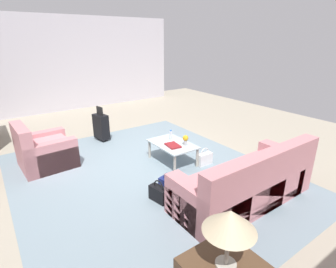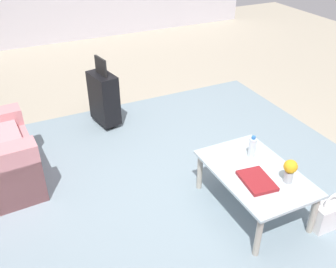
{
  "view_description": "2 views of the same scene",
  "coord_description": "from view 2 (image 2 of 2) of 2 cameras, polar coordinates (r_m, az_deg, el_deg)",
  "views": [
    {
      "loc": [
        -4.29,
        2.36,
        2.39
      ],
      "look_at": [
        -0.43,
        -0.37,
        0.64
      ],
      "focal_mm": 28.0,
      "sensor_mm": 36.0,
      "label": 1
    },
    {
      "loc": [
        -2.33,
        1.23,
        2.32
      ],
      "look_at": [
        0.14,
        0.05,
        0.62
      ],
      "focal_mm": 40.0,
      "sensor_mm": 36.0,
      "label": 2
    }
  ],
  "objects": [
    {
      "name": "coffee_table_book",
      "position": [
        3.1,
        13.38,
        -6.93
      ],
      "size": [
        0.34,
        0.26,
        0.03
      ],
      "primitive_type": "cube",
      "rotation": [
        0.0,
        0.0,
        -0.12
      ],
      "color": "maroon",
      "rests_on": "coffee_table"
    },
    {
      "name": "water_bottle",
      "position": [
        3.35,
        12.72,
        -1.95
      ],
      "size": [
        0.06,
        0.06,
        0.2
      ],
      "color": "silver",
      "rests_on": "coffee_table"
    },
    {
      "name": "coffee_table",
      "position": [
        3.26,
        13.08,
        -6.3
      ],
      "size": [
        0.98,
        0.64,
        0.41
      ],
      "color": "silver",
      "rests_on": "ground"
    },
    {
      "name": "handbag_white",
      "position": [
        3.43,
        23.46,
        -11.16
      ],
      "size": [
        0.15,
        0.32,
        0.36
      ],
      "color": "white",
      "rests_on": "ground"
    },
    {
      "name": "area_rug",
      "position": [
        3.07,
        3.66,
        -17.27
      ],
      "size": [
        5.2,
        4.4,
        0.01
      ],
      "primitive_type": "cube",
      "color": "gray",
      "rests_on": "ground"
    },
    {
      "name": "ground_plane",
      "position": [
        3.52,
        1.8,
        -9.58
      ],
      "size": [
        12.0,
        12.0,
        0.0
      ],
      "primitive_type": "plane",
      "color": "#A89E89"
    },
    {
      "name": "flower_vase",
      "position": [
        3.11,
        18.1,
        -5.12
      ],
      "size": [
        0.11,
        0.11,
        0.21
      ],
      "color": "#B2B7BC",
      "rests_on": "coffee_table"
    },
    {
      "name": "suitcase_black",
      "position": [
        4.52,
        -9.75,
        5.52
      ],
      "size": [
        0.43,
        0.29,
        0.85
      ],
      "color": "black",
      "rests_on": "ground"
    }
  ]
}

